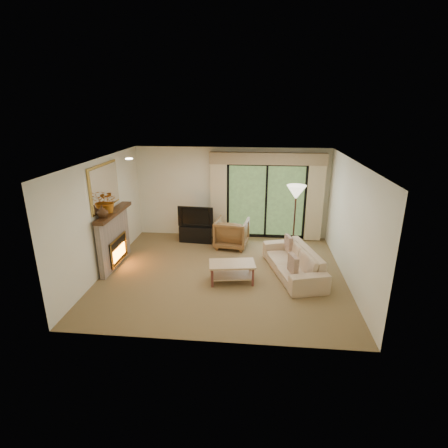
# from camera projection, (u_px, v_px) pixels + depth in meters

# --- Properties ---
(floor) EXTENTS (5.50, 5.50, 0.00)m
(floor) POSITION_uv_depth(u_px,v_px,m) (223.00, 273.00, 8.11)
(floor) COLOR olive
(floor) RESTS_ON ground
(ceiling) EXTENTS (5.50, 5.50, 0.00)m
(ceiling) POSITION_uv_depth(u_px,v_px,m) (223.00, 161.00, 7.27)
(ceiling) COLOR silver
(ceiling) RESTS_ON ground
(wall_back) EXTENTS (5.00, 0.00, 5.00)m
(wall_back) POSITION_uv_depth(u_px,v_px,m) (231.00, 193.00, 10.05)
(wall_back) COLOR #FBF2CE
(wall_back) RESTS_ON ground
(wall_front) EXTENTS (5.00, 0.00, 5.00)m
(wall_front) POSITION_uv_depth(u_px,v_px,m) (206.00, 270.00, 5.34)
(wall_front) COLOR #FBF2CE
(wall_front) RESTS_ON ground
(wall_left) EXTENTS (0.00, 5.00, 5.00)m
(wall_left) POSITION_uv_depth(u_px,v_px,m) (103.00, 216.00, 7.94)
(wall_left) COLOR #FBF2CE
(wall_left) RESTS_ON ground
(wall_right) EXTENTS (0.00, 5.00, 5.00)m
(wall_right) POSITION_uv_depth(u_px,v_px,m) (351.00, 224.00, 7.44)
(wall_right) COLOR #FBF2CE
(wall_right) RESTS_ON ground
(fireplace) EXTENTS (0.24, 1.70, 1.37)m
(fireplace) POSITION_uv_depth(u_px,v_px,m) (114.00, 238.00, 8.32)
(fireplace) COLOR gray
(fireplace) RESTS_ON floor
(mirror) EXTENTS (0.07, 1.45, 1.02)m
(mirror) POSITION_uv_depth(u_px,v_px,m) (105.00, 186.00, 7.92)
(mirror) COLOR tan
(mirror) RESTS_ON wall_left
(sliding_door) EXTENTS (2.26, 0.10, 2.16)m
(sliding_door) POSITION_uv_depth(u_px,v_px,m) (266.00, 201.00, 9.97)
(sliding_door) COLOR black
(sliding_door) RESTS_ON floor
(curtain_left) EXTENTS (0.45, 0.18, 2.35)m
(curtain_left) POSITION_uv_depth(u_px,v_px,m) (219.00, 197.00, 9.96)
(curtain_left) COLOR beige
(curtain_left) RESTS_ON floor
(curtain_right) EXTENTS (0.45, 0.18, 2.35)m
(curtain_right) POSITION_uv_depth(u_px,v_px,m) (315.00, 200.00, 9.71)
(curtain_right) COLOR beige
(curtain_right) RESTS_ON floor
(cornice) EXTENTS (3.20, 0.24, 0.32)m
(cornice) POSITION_uv_depth(u_px,v_px,m) (268.00, 159.00, 9.50)
(cornice) COLOR #9E8460
(cornice) RESTS_ON wall_back
(media_console) EXTENTS (0.96, 0.49, 0.47)m
(media_console) POSITION_uv_depth(u_px,v_px,m) (197.00, 233.00, 9.96)
(media_console) COLOR black
(media_console) RESTS_ON floor
(tv) EXTENTS (1.01, 0.21, 0.58)m
(tv) POSITION_uv_depth(u_px,v_px,m) (196.00, 216.00, 9.79)
(tv) COLOR black
(tv) RESTS_ON media_console
(armchair) EXTENTS (0.95, 0.97, 0.79)m
(armchair) POSITION_uv_depth(u_px,v_px,m) (232.00, 233.00, 9.50)
(armchair) COLOR brown
(armchair) RESTS_ON floor
(sofa) EXTENTS (1.37, 2.28, 0.62)m
(sofa) POSITION_uv_depth(u_px,v_px,m) (293.00, 261.00, 7.97)
(sofa) COLOR tan
(sofa) RESTS_ON floor
(pillow_near) EXTENTS (0.21, 0.41, 0.40)m
(pillow_near) POSITION_uv_depth(u_px,v_px,m) (293.00, 264.00, 7.32)
(pillow_near) COLOR brown
(pillow_near) RESTS_ON sofa
(pillow_far) EXTENTS (0.18, 0.36, 0.35)m
(pillow_far) POSITION_uv_depth(u_px,v_px,m) (288.00, 243.00, 8.49)
(pillow_far) COLOR brown
(pillow_far) RESTS_ON sofa
(coffee_table) EXTENTS (1.06, 0.69, 0.44)m
(coffee_table) POSITION_uv_depth(u_px,v_px,m) (232.00, 272.00, 7.64)
(coffee_table) COLOR tan
(coffee_table) RESTS_ON floor
(floor_lamp) EXTENTS (0.52, 0.52, 1.82)m
(floor_lamp) POSITION_uv_depth(u_px,v_px,m) (294.00, 220.00, 8.92)
(floor_lamp) COLOR white
(floor_lamp) RESTS_ON floor
(vase) EXTENTS (0.28, 0.28, 0.27)m
(vase) POSITION_uv_depth(u_px,v_px,m) (102.00, 211.00, 7.59)
(vase) COLOR #3B2312
(vase) RESTS_ON fireplace
(branches) EXTENTS (0.53, 0.48, 0.53)m
(branches) POSITION_uv_depth(u_px,v_px,m) (108.00, 201.00, 7.87)
(branches) COLOR #A25711
(branches) RESTS_ON fireplace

